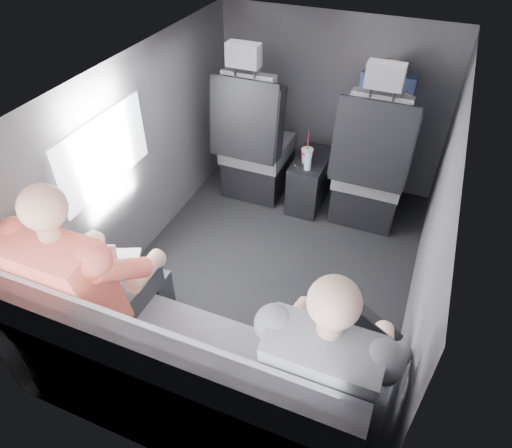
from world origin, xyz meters
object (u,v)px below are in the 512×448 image
at_px(laptop_black, 354,328).
at_px(passenger_rear_left, 92,284).
at_px(front_seat_right, 370,174).
at_px(passenger_front_right, 382,115).
at_px(passenger_rear_right, 327,368).
at_px(soda_cup, 307,156).
at_px(rear_bench, 187,379).
at_px(front_seat_left, 255,150).
at_px(laptop_white, 101,265).
at_px(water_bottle, 308,161).
at_px(center_console, 310,181).

relative_size(laptop_black, passenger_rear_left, 0.36).
xyz_separation_m(front_seat_right, passenger_front_right, (-0.02, 0.26, 0.34)).
bearing_deg(passenger_rear_right, soda_cup, 109.57).
xyz_separation_m(laptop_black, passenger_rear_left, (-1.19, -0.22, 0.01)).
bearing_deg(front_seat_right, rear_bench, -103.31).
distance_m(front_seat_left, laptop_white, 1.69).
height_order(water_bottle, laptop_white, laptop_white).
bearing_deg(soda_cup, center_console, 78.24).
bearing_deg(center_console, laptop_black, -67.75).
xyz_separation_m(passenger_rear_right, passenger_front_right, (-0.18, 2.06, 0.11)).
bearing_deg(passenger_rear_left, laptop_white, 111.30).
distance_m(center_console, soda_cup, 0.28).
height_order(laptop_white, laptop_black, laptop_black).
bearing_deg(passenger_rear_right, passenger_front_right, 94.98).
height_order(passenger_rear_right, passenger_front_right, passenger_rear_right).
height_order(front_seat_left, passenger_rear_left, front_seat_left).
bearing_deg(passenger_front_right, center_console, -153.19).
height_order(soda_cup, passenger_front_right, passenger_front_right).
bearing_deg(center_console, front_seat_left, -174.93).
bearing_deg(laptop_white, passenger_rear_right, -6.38).
bearing_deg(laptop_black, front_seat_left, 125.12).
relative_size(front_seat_left, front_seat_right, 1.00).
xyz_separation_m(laptop_white, passenger_rear_left, (0.05, -0.13, 0.01)).
relative_size(water_bottle, passenger_rear_right, 0.12).
distance_m(laptop_black, passenger_front_right, 1.86).
relative_size(rear_bench, laptop_white, 4.16).
height_order(passenger_rear_left, passenger_rear_right, passenger_rear_left).
relative_size(soda_cup, passenger_front_right, 0.38).
distance_m(laptop_white, passenger_front_right, 2.18).
relative_size(soda_cup, laptop_black, 0.60).
xyz_separation_m(front_seat_left, rear_bench, (0.45, -1.90, -0.09)).
bearing_deg(front_seat_right, passenger_rear_left, -118.23).
bearing_deg(front_seat_left, water_bottle, -13.34).
bearing_deg(rear_bench, water_bottle, 89.61).
bearing_deg(soda_cup, passenger_rear_right, -70.43).
height_order(soda_cup, laptop_black, laptop_black).
xyz_separation_m(water_bottle, laptop_black, (0.65, -1.47, 0.16)).
bearing_deg(laptop_white, soda_cup, 71.22).
bearing_deg(water_bottle, laptop_white, -110.48).
relative_size(laptop_black, passenger_rear_right, 0.37).
bearing_deg(passenger_rear_left, soda_cup, 74.09).
relative_size(front_seat_right, rear_bench, 0.79).
height_order(front_seat_right, water_bottle, front_seat_right).
height_order(front_seat_left, soda_cup, front_seat_left).
bearing_deg(passenger_rear_left, rear_bench, -10.31).
height_order(water_bottle, laptop_black, laptop_black).
xyz_separation_m(front_seat_right, laptop_white, (-1.02, -1.67, 0.23)).
height_order(front_seat_right, center_console, front_seat_right).
bearing_deg(soda_cup, rear_bench, -89.49).
bearing_deg(passenger_front_right, laptop_white, -117.45).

